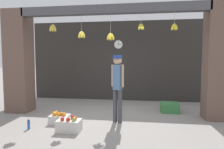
{
  "coord_description": "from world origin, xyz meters",
  "views": [
    {
      "loc": [
        0.84,
        -5.42,
        1.64
      ],
      "look_at": [
        0.0,
        0.36,
        1.18
      ],
      "focal_mm": 32.0,
      "sensor_mm": 36.0,
      "label": 1
    }
  ],
  "objects_px": {
    "shopkeeper": "(118,83)",
    "wall_clock": "(118,44)",
    "fruit_crate_oranges": "(59,118)",
    "fruit_crate_apples": "(69,125)",
    "produce_box_green": "(169,107)",
    "water_bottle": "(29,125)"
  },
  "relations": [
    {
      "from": "fruit_crate_oranges",
      "to": "water_bottle",
      "type": "relative_size",
      "value": 2.12
    },
    {
      "from": "fruit_crate_oranges",
      "to": "fruit_crate_apples",
      "type": "xyz_separation_m",
      "value": [
        0.44,
        -0.49,
        0.01
      ]
    },
    {
      "from": "shopkeeper",
      "to": "water_bottle",
      "type": "relative_size",
      "value": 7.65
    },
    {
      "from": "water_bottle",
      "to": "wall_clock",
      "type": "xyz_separation_m",
      "value": [
        1.7,
        3.6,
        2.1
      ]
    },
    {
      "from": "shopkeeper",
      "to": "produce_box_green",
      "type": "distance_m",
      "value": 2.1
    },
    {
      "from": "shopkeeper",
      "to": "wall_clock",
      "type": "relative_size",
      "value": 5.03
    },
    {
      "from": "fruit_crate_oranges",
      "to": "fruit_crate_apples",
      "type": "distance_m",
      "value": 0.66
    },
    {
      "from": "wall_clock",
      "to": "shopkeeper",
      "type": "bearing_deg",
      "value": -83.89
    },
    {
      "from": "fruit_crate_apples",
      "to": "wall_clock",
      "type": "relative_size",
      "value": 1.53
    },
    {
      "from": "fruit_crate_oranges",
      "to": "fruit_crate_apples",
      "type": "bearing_deg",
      "value": -48.03
    },
    {
      "from": "produce_box_green",
      "to": "water_bottle",
      "type": "bearing_deg",
      "value": -149.78
    },
    {
      "from": "fruit_crate_oranges",
      "to": "wall_clock",
      "type": "height_order",
      "value": "wall_clock"
    },
    {
      "from": "fruit_crate_apples",
      "to": "water_bottle",
      "type": "relative_size",
      "value": 2.33
    },
    {
      "from": "shopkeeper",
      "to": "produce_box_green",
      "type": "xyz_separation_m",
      "value": [
        1.47,
        1.21,
        -0.89
      ]
    },
    {
      "from": "produce_box_green",
      "to": "wall_clock",
      "type": "bearing_deg",
      "value": 138.24
    },
    {
      "from": "fruit_crate_apples",
      "to": "produce_box_green",
      "type": "relative_size",
      "value": 0.98
    },
    {
      "from": "shopkeeper",
      "to": "fruit_crate_oranges",
      "type": "xyz_separation_m",
      "value": [
        -1.45,
        -0.31,
        -0.91
      ]
    },
    {
      "from": "fruit_crate_oranges",
      "to": "produce_box_green",
      "type": "height_order",
      "value": "produce_box_green"
    },
    {
      "from": "fruit_crate_oranges",
      "to": "wall_clock",
      "type": "bearing_deg",
      "value": 69.58
    },
    {
      "from": "shopkeeper",
      "to": "fruit_crate_apples",
      "type": "distance_m",
      "value": 1.57
    },
    {
      "from": "produce_box_green",
      "to": "fruit_crate_oranges",
      "type": "bearing_deg",
      "value": -152.55
    },
    {
      "from": "shopkeeper",
      "to": "wall_clock",
      "type": "distance_m",
      "value": 3.04
    }
  ]
}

